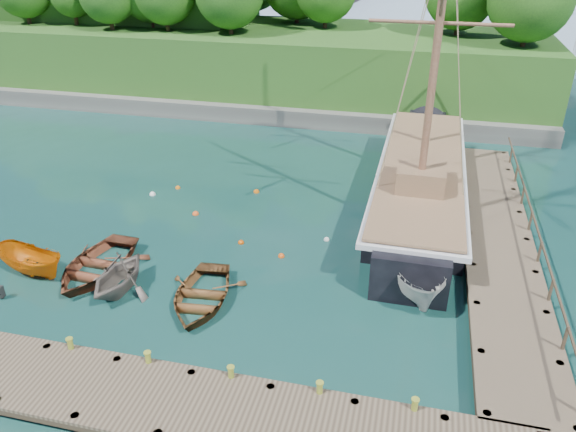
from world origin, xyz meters
name	(u,v)px	position (x,y,z in m)	size (l,w,h in m)	color
ground	(226,296)	(0.00, 0.00, 0.00)	(160.00, 160.00, 0.00)	#0F3430
dock_near	(217,412)	(2.00, -6.50, 0.43)	(20.00, 3.20, 1.10)	#46392C
dock_east	(498,239)	(11.50, 7.00, 0.43)	(3.20, 24.00, 1.10)	#46392C
bollard_0	(74,361)	(-4.00, -5.10, 0.00)	(0.26, 0.26, 0.45)	olive
bollard_1	(151,375)	(-1.00, -5.10, 0.00)	(0.26, 0.26, 0.45)	olive
bollard_2	(232,390)	(2.00, -5.10, 0.00)	(0.26, 0.26, 0.45)	olive
bollard_3	(319,406)	(5.00, -5.10, 0.00)	(0.26, 0.26, 0.45)	olive
bollard_4	(412,423)	(8.00, -5.10, 0.00)	(0.26, 0.26, 0.45)	olive
rowboat_0	(97,272)	(-6.27, 0.34, 0.00)	(3.60, 5.04, 1.04)	brown
rowboat_1	(120,290)	(-4.58, -0.66, 0.00)	(3.01, 3.49, 1.84)	#665B53
rowboat_2	(201,302)	(-0.84, -0.70, 0.00)	(3.31, 4.63, 0.96)	brown
motorboat_orange	(34,273)	(-9.01, -0.42, 0.00)	(1.42, 3.78, 1.46)	#D26706
cabin_boat_white	(410,290)	(7.56, 2.24, 0.00)	(1.91, 5.09, 1.97)	beige
schooner	(420,187)	(7.59, 10.93, 1.04)	(4.83, 25.94, 18.75)	black
mooring_buoy_0	(126,240)	(-6.42, 3.29, 0.00)	(0.28, 0.28, 0.28)	silver
mooring_buoy_1	(196,214)	(-4.08, 6.71, 0.00)	(0.35, 0.35, 0.35)	#F5571B
mooring_buoy_2	(241,243)	(-0.74, 4.36, 0.00)	(0.30, 0.30, 0.30)	#D14C05
mooring_buoy_3	(327,240)	(3.32, 5.65, 0.00)	(0.28, 0.28, 0.28)	silver
mooring_buoy_4	(178,188)	(-6.39, 9.62, 0.00)	(0.31, 0.31, 0.31)	orange
mooring_buoy_5	(256,192)	(-1.67, 10.19, 0.00)	(0.35, 0.35, 0.35)	#DB650A
mooring_buoy_6	(153,195)	(-7.44, 8.42, 0.00)	(0.36, 0.36, 0.36)	white
mooring_buoy_7	(281,257)	(1.51, 3.60, 0.00)	(0.31, 0.31, 0.31)	#EE5310
headland	(203,28)	(-12.88, 31.36, 5.54)	(51.00, 19.31, 12.90)	#474744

